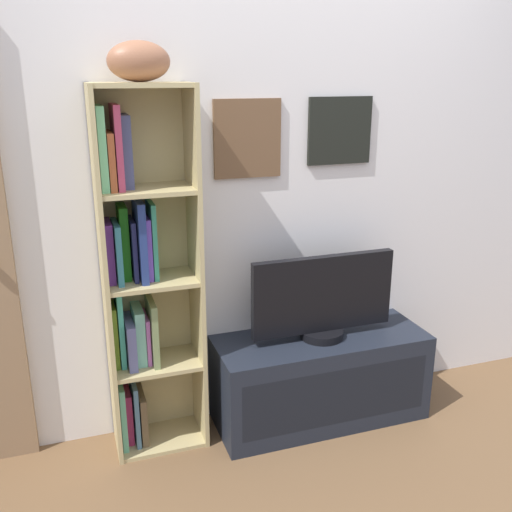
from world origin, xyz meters
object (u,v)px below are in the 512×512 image
football (139,61)px  tv_stand (320,378)px  television (323,298)px  bookshelf (140,279)px

football → tv_stand: football is taller
television → football: bearing=175.1°
bookshelf → television: size_ratio=2.30×
tv_stand → bookshelf: bearing=173.4°
bookshelf → television: 0.90m
bookshelf → television: bearing=-6.5°
tv_stand → television: 0.44m
football → television: 1.39m
bookshelf → tv_stand: size_ratio=1.57×
television → tv_stand: bearing=-90.0°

